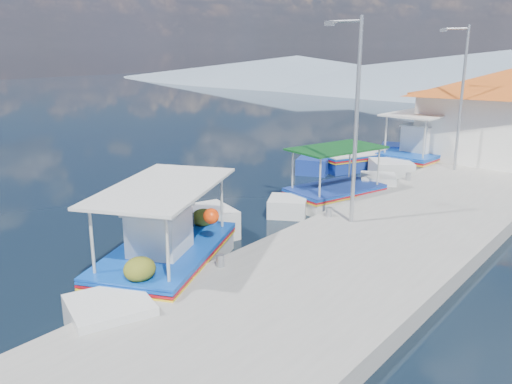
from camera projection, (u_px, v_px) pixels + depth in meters
The scene contains 9 objects.
ground at pixel (198, 223), 17.55m from camera, with size 160.00×160.00×0.00m, color black.
quay at pixel (441, 207), 18.39m from camera, with size 5.00×44.00×0.50m, color #9A9790.
bollards at pixel (376, 191), 19.00m from camera, with size 0.20×17.20×0.30m.
main_caique at pixel (169, 256), 13.48m from camera, with size 4.46×7.30×2.64m.
caique_green_canopy at pixel (335, 195), 19.60m from camera, with size 3.00×6.12×2.38m.
caique_blue_hull at pixel (356, 161), 25.42m from camera, with size 3.77×6.28×1.22m.
caique_far at pixel (423, 156), 25.56m from camera, with size 2.85×8.36×2.93m.
lamp_post_near at pixel (354, 111), 15.28m from camera, with size 1.21×0.14×6.00m.
lamp_post_far at pixel (460, 91), 22.01m from camera, with size 1.21×0.14×6.00m.
Camera 1 is at (11.98, -11.70, 5.70)m, focal length 37.11 mm.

